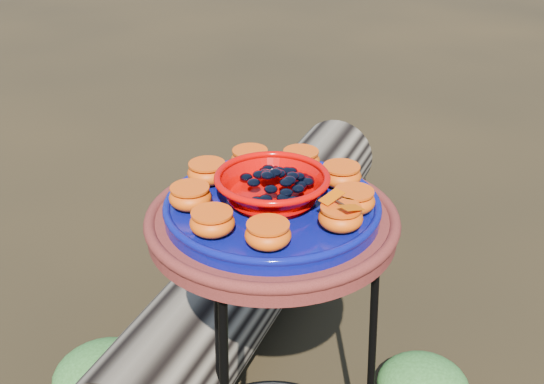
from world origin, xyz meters
TOP-DOWN VIEW (x-y plane):
  - plant_stand at (0.00, 0.00)m, footprint 0.44×0.44m
  - terracotta_saucer at (0.00, 0.00)m, footprint 0.44×0.44m
  - cobalt_plate at (0.00, 0.00)m, footprint 0.38×0.38m
  - red_bowl at (0.00, 0.00)m, footprint 0.19×0.19m
  - glass_gems at (0.00, 0.00)m, footprint 0.15×0.15m
  - orange_half_0 at (0.04, -0.14)m, footprint 0.07×0.07m
  - orange_half_1 at (0.09, -0.11)m, footprint 0.07×0.07m
  - orange_half_2 at (0.14, -0.02)m, footprint 0.07×0.07m
  - orange_half_3 at (0.12, 0.07)m, footprint 0.07×0.07m
  - orange_half_4 at (0.05, 0.14)m, footprint 0.07×0.07m
  - orange_half_5 at (-0.05, 0.13)m, footprint 0.07×0.07m
  - orange_half_6 at (-0.13, 0.07)m, footprint 0.07×0.07m
  - orange_half_7 at (-0.14, -0.03)m, footprint 0.07×0.07m
  - orange_half_8 at (-0.09, -0.11)m, footprint 0.07×0.07m
  - butterfly at (0.04, -0.14)m, footprint 0.09×0.06m
  - driftwood_log at (0.43, 0.65)m, footprint 1.61×1.22m
  - foliage_back at (-0.17, 0.51)m, footprint 0.28×0.28m

SIDE VIEW (x-z plane):
  - foliage_back at x=-0.17m, z-range 0.00..0.14m
  - driftwood_log at x=0.43m, z-range 0.00..0.30m
  - plant_stand at x=0.00m, z-range 0.00..0.70m
  - terracotta_saucer at x=0.00m, z-range 0.70..0.74m
  - cobalt_plate at x=0.00m, z-range 0.74..0.76m
  - orange_half_0 at x=0.04m, z-range 0.76..0.80m
  - orange_half_1 at x=0.09m, z-range 0.76..0.80m
  - orange_half_2 at x=0.14m, z-range 0.76..0.80m
  - orange_half_3 at x=0.12m, z-range 0.76..0.80m
  - orange_half_4 at x=0.05m, z-range 0.76..0.80m
  - orange_half_5 at x=-0.05m, z-range 0.76..0.80m
  - orange_half_6 at x=-0.13m, z-range 0.76..0.80m
  - orange_half_7 at x=-0.14m, z-range 0.76..0.80m
  - orange_half_8 at x=-0.09m, z-range 0.76..0.80m
  - red_bowl at x=0.00m, z-range 0.76..0.81m
  - butterfly at x=0.04m, z-range 0.80..0.82m
  - glass_gems at x=0.00m, z-range 0.81..0.84m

